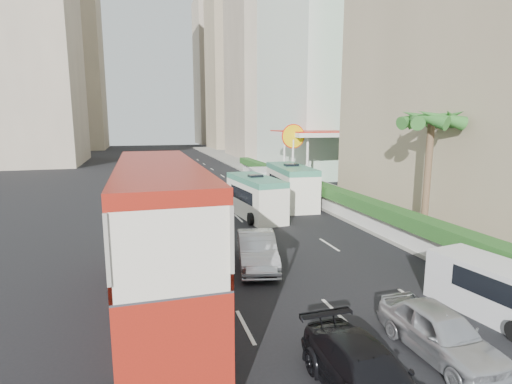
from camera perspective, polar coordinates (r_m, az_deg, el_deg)
name	(u,v)px	position (r m, az deg, el deg)	size (l,w,h in m)	color
ground_plane	(322,289)	(16.09, 9.41, -13.46)	(200.00, 200.00, 0.00)	black
double_decker_bus	(160,238)	(13.81, -13.49, -6.43)	(2.50, 11.00, 5.06)	maroon
car_silver_lane_a	(257,266)	(18.14, 0.11, -10.55)	(1.59, 4.57, 1.50)	#AFB2B6
car_silver_lane_b	(438,355)	(12.98, 24.58, -20.38)	(1.62, 4.03, 1.37)	#AFB2B6
van_asset	(251,211)	(29.02, -0.70, -2.67)	(1.98, 4.29, 1.19)	silver
minibus_near	(256,197)	(26.93, -0.07, -0.70)	(2.05, 6.15, 2.73)	silver
minibus_far	(291,186)	(30.73, 5.02, 0.90)	(2.29, 6.88, 3.05)	silver
panel_van_near	(498,291)	(15.70, 31.33, -11.97)	(1.78, 4.45, 1.78)	silver
panel_van_far	(263,179)	(37.93, 0.96, 1.80)	(1.90, 4.76, 1.90)	silver
sidewalk	(296,183)	(41.76, 5.78, 1.32)	(6.00, 120.00, 0.18)	#99968C
kerb_wall	(316,198)	(30.61, 8.64, -0.81)	(0.30, 44.00, 1.00)	silver
hedge	(317,187)	(30.47, 8.68, 0.76)	(1.10, 44.00, 0.70)	#2D6626
palm_tree	(427,180)	(22.63, 23.25, 1.60)	(0.36, 0.36, 6.40)	brown
shell_station	(314,159)	(40.01, 8.26, 4.72)	(6.50, 8.00, 5.50)	silver
tower_mid	(276,15)	(77.62, 2.92, 23.90)	(16.00, 16.00, 50.00)	#B1A18C
tower_far_a	(239,54)	(99.35, -2.47, 19.07)	(14.00, 14.00, 44.00)	tan
tower_far_b	(221,74)	(120.36, -5.07, 16.49)	(14.00, 14.00, 40.00)	#B1A18C
tower_left_b	(63,47)	(105.72, -25.80, 18.12)	(16.00, 16.00, 46.00)	tan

